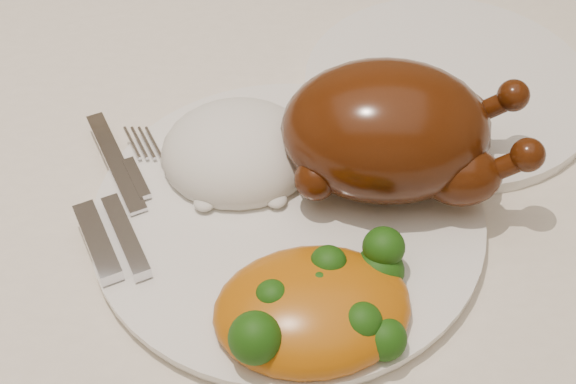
{
  "coord_description": "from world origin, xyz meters",
  "views": [
    {
      "loc": [
        0.1,
        -0.45,
        1.19
      ],
      "look_at": [
        0.1,
        -0.09,
        0.8
      ],
      "focal_mm": 50.0,
      "sensor_mm": 36.0,
      "label": 1
    }
  ],
  "objects_px": {
    "dining_table": "(176,216)",
    "dinner_plate": "(288,217)",
    "side_plate": "(448,85)",
    "roast_chicken": "(392,131)"
  },
  "relations": [
    {
      "from": "side_plate",
      "to": "roast_chicken",
      "type": "xyz_separation_m",
      "value": [
        -0.06,
        -0.11,
        0.05
      ]
    },
    {
      "from": "dinner_plate",
      "to": "side_plate",
      "type": "xyz_separation_m",
      "value": [
        0.13,
        0.14,
        -0.0
      ]
    },
    {
      "from": "dining_table",
      "to": "dinner_plate",
      "type": "relative_size",
      "value": 6.09
    },
    {
      "from": "roast_chicken",
      "to": "dining_table",
      "type": "bearing_deg",
      "value": 162.05
    },
    {
      "from": "dining_table",
      "to": "side_plate",
      "type": "bearing_deg",
      "value": 11.79
    },
    {
      "from": "dining_table",
      "to": "dinner_plate",
      "type": "xyz_separation_m",
      "value": [
        0.1,
        -0.09,
        0.11
      ]
    },
    {
      "from": "dining_table",
      "to": "side_plate",
      "type": "distance_m",
      "value": 0.25
    },
    {
      "from": "dinner_plate",
      "to": "roast_chicken",
      "type": "xyz_separation_m",
      "value": [
        0.07,
        0.03,
        0.05
      ]
    },
    {
      "from": "side_plate",
      "to": "roast_chicken",
      "type": "height_order",
      "value": "roast_chicken"
    },
    {
      "from": "side_plate",
      "to": "dinner_plate",
      "type": "bearing_deg",
      "value": -132.41
    }
  ]
}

